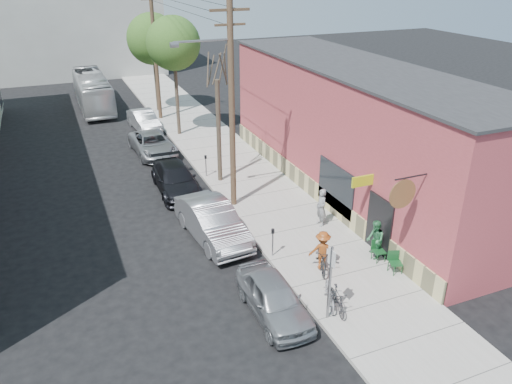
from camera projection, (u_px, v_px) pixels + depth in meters
name	position (u px, v px, depth m)	size (l,w,h in m)	color
ground	(224.00, 274.00, 19.69)	(120.00, 120.00, 0.00)	black
sidewalk	(230.00, 163.00, 30.34)	(4.50, 58.00, 0.15)	#A9A59D
cafe_building	(355.00, 131.00, 25.61)	(6.60, 20.20, 6.61)	#A43D44
end_cap_building	(70.00, 16.00, 51.57)	(18.00, 8.00, 12.00)	#A8A7A2
sign_post	(330.00, 276.00, 16.39)	(0.07, 0.45, 2.80)	slate
parking_meter_near	(273.00, 238.00, 20.33)	(0.14, 0.14, 1.24)	slate
parking_meter_far	(206.00, 162.00, 27.92)	(0.14, 0.14, 1.24)	slate
utility_pole_near	(230.00, 101.00, 22.82)	(3.57, 0.28, 10.00)	#503A28
utility_pole_far	(155.00, 49.00, 36.50)	(1.80, 0.28, 10.00)	#503A28
tree_bare	(219.00, 132.00, 26.61)	(0.24, 0.24, 5.59)	#44392C
tree_leafy_mid	(173.00, 44.00, 32.59)	(3.54, 3.54, 7.95)	#44392C
tree_leafy_far	(152.00, 39.00, 38.42)	(3.95, 3.95, 7.57)	#44392C
patio_chair_a	(396.00, 263.00, 19.38)	(0.50, 0.50, 0.88)	#11401C
patio_chair_b	(379.00, 251.00, 20.16)	(0.50, 0.50, 0.88)	#11401C
patron_grey	(321.00, 207.00, 22.70)	(0.65, 0.43, 1.79)	gray
patron_green	(375.00, 240.00, 20.23)	(0.80, 0.62, 1.65)	#2F7546
cyclist	(322.00, 250.00, 19.50)	(1.05, 0.61, 1.63)	brown
cyclist_bike	(322.00, 257.00, 19.63)	(0.68, 1.94, 1.02)	black
parked_bike_a	(337.00, 299.00, 17.28)	(0.42, 1.49, 0.89)	black
parked_bike_b	(330.00, 293.00, 17.61)	(0.59, 1.70, 0.89)	slate
car_0	(274.00, 298.00, 17.21)	(1.62, 4.03, 1.37)	#999BA0
car_1	(212.00, 222.00, 21.90)	(1.77, 5.06, 1.67)	#94959B
car_2	(175.00, 179.00, 26.46)	(2.00, 4.92, 1.43)	black
car_3	(153.00, 144.00, 31.57)	(2.26, 4.90, 1.36)	#93959A
car_4	(144.00, 120.00, 36.18)	(1.48, 4.25, 1.40)	#A3A6AA
bus	(93.00, 91.00, 41.32)	(2.34, 10.02, 2.79)	silver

